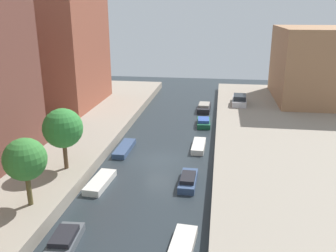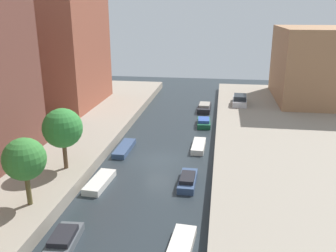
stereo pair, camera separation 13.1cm
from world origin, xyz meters
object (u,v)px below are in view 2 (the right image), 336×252
at_px(moored_boat_right_5, 204,107).
at_px(moored_boat_right_4, 204,122).
at_px(moored_boat_right_2, 188,180).
at_px(moored_boat_right_1, 182,243).
at_px(street_tree_2, 63,128).
at_px(parked_car, 240,100).
at_px(moored_boat_left_2, 100,182).
at_px(moored_boat_left_3, 124,148).
at_px(moored_boat_left_1, 63,241).
at_px(moored_boat_right_3, 199,146).
at_px(low_block_right, 314,64).
at_px(street_tree_1, 24,159).
at_px(apartment_tower_far, 55,13).

bearing_deg(moored_boat_right_5, moored_boat_right_4, -87.66).
bearing_deg(moored_boat_right_2, moored_boat_right_1, -86.86).
height_order(street_tree_2, parked_car, street_tree_2).
bearing_deg(moored_boat_right_5, moored_boat_right_2, -90.38).
distance_m(street_tree_2, moored_boat_right_2, 10.65).
relative_size(parked_car, moored_boat_right_2, 1.27).
distance_m(moored_boat_left_2, moored_boat_left_3, 7.36).
bearing_deg(moored_boat_left_1, moored_boat_left_2, 93.03).
bearing_deg(moored_boat_right_3, moored_boat_right_2, -92.41).
relative_size(low_block_right, moored_boat_right_2, 3.95).
distance_m(moored_boat_left_1, moored_boat_right_1, 6.95).
xyz_separation_m(street_tree_2, moored_boat_right_5, (9.99, 22.80, -3.96)).
relative_size(moored_boat_left_2, moored_boat_right_5, 0.90).
bearing_deg(parked_car, moored_boat_left_2, -116.32).
distance_m(moored_boat_right_1, moored_boat_right_2, 7.98).
distance_m(low_block_right, moored_boat_right_4, 19.31).
distance_m(low_block_right, moored_boat_right_5, 16.48).
xyz_separation_m(street_tree_1, moored_boat_left_3, (2.99, 12.49, -3.95)).
bearing_deg(street_tree_2, parked_car, 57.51).
bearing_deg(low_block_right, moored_boat_right_1, -112.60).
relative_size(moored_boat_left_1, moored_boat_right_3, 0.96).
xyz_separation_m(street_tree_1, moored_boat_right_4, (10.27, 21.76, -3.81)).
distance_m(moored_boat_left_3, moored_boat_right_3, 7.37).
xyz_separation_m(moored_boat_left_2, moored_boat_left_3, (0.01, 7.36, -0.01)).
bearing_deg(low_block_right, apartment_tower_far, -167.60).
xyz_separation_m(street_tree_2, moored_boat_right_1, (10.28, -7.43, -4.13)).
xyz_separation_m(moored_boat_left_3, moored_boat_right_2, (6.85, -6.21, 0.11)).
relative_size(street_tree_1, street_tree_2, 0.92).
bearing_deg(moored_boat_left_3, moored_boat_right_1, -62.78).
relative_size(moored_boat_right_2, moored_boat_right_5, 0.85).
bearing_deg(moored_boat_right_4, moored_boat_left_1, -105.75).
bearing_deg(moored_boat_left_1, moored_boat_right_4, 74.25).
xyz_separation_m(street_tree_2, moored_boat_right_4, (10.27, 16.02, -4.01)).
xyz_separation_m(moored_boat_right_2, moored_boat_right_3, (0.33, 7.85, -0.09)).
bearing_deg(low_block_right, street_tree_1, -126.77).
bearing_deg(street_tree_1, moored_boat_right_2, 32.53).
bearing_deg(moored_boat_left_3, street_tree_1, -103.48).
relative_size(moored_boat_left_1, moored_boat_right_1, 1.16).
relative_size(moored_boat_left_2, moored_boat_right_3, 1.03).
relative_size(apartment_tower_far, moored_boat_left_1, 6.37).
bearing_deg(street_tree_1, moored_boat_left_1, -37.77).
relative_size(street_tree_1, moored_boat_left_3, 1.01).
bearing_deg(apartment_tower_far, low_block_right, 12.40).
bearing_deg(street_tree_2, moored_boat_right_2, 3.14).
height_order(street_tree_1, moored_boat_left_1, street_tree_1).
distance_m(moored_boat_left_2, moored_boat_right_2, 6.96).
relative_size(street_tree_2, moored_boat_left_1, 1.33).
height_order(moored_boat_left_3, moored_boat_right_1, moored_boat_right_1).
relative_size(moored_boat_right_3, moored_boat_right_4, 1.08).
distance_m(apartment_tower_far, moored_boat_left_1, 33.44).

